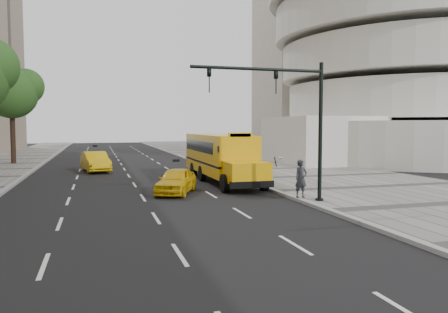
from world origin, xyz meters
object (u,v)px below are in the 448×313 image
object	(u,v)px
school_bus	(220,154)
traffic_signal	(292,114)
tree_c	(12,92)
taxi_far	(95,162)
pedestrian	(301,179)
taxi_near	(176,181)

from	to	relation	value
school_bus	traffic_signal	size ratio (longest dim) A/B	1.81
tree_c	school_bus	size ratio (longest dim) A/B	0.77
taxi_far	pedestrian	size ratio (longest dim) A/B	2.60
tree_c	taxi_far	bearing A→B (deg)	-49.30
taxi_near	taxi_far	distance (m)	13.41
taxi_near	taxi_far	world-z (taller)	taxi_far
tree_c	pedestrian	bearing A→B (deg)	-56.42
taxi_near	tree_c	bearing A→B (deg)	142.23
taxi_near	traffic_signal	xyz separation A→B (m)	(4.35, -4.87, 3.41)
taxi_near	traffic_signal	size ratio (longest dim) A/B	0.62
school_bus	taxi_near	bearing A→B (deg)	-129.39
tree_c	traffic_signal	world-z (taller)	tree_c
tree_c	traffic_signal	distance (m)	30.37
taxi_far	traffic_signal	size ratio (longest dim) A/B	0.74
taxi_near	pedestrian	xyz separation A→B (m)	(5.31, -3.89, 0.38)
taxi_near	taxi_far	bearing A→B (deg)	131.98
pedestrian	traffic_signal	xyz separation A→B (m)	(-0.96, -0.98, 3.03)
taxi_far	pedestrian	distance (m)	19.13
tree_c	school_bus	world-z (taller)	tree_c
taxi_far	pedestrian	bearing A→B (deg)	-70.47
school_bus	taxi_far	distance (m)	11.42
pedestrian	traffic_signal	bearing A→B (deg)	-144.08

